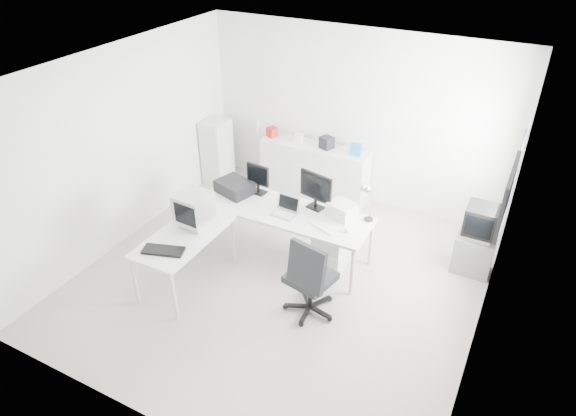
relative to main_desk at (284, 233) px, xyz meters
The scene contains 30 objects.
floor 0.65m from the main_desk, 66.91° to the right, with size 5.00×5.00×0.01m, color beige.
ceiling 2.48m from the main_desk, 66.91° to the right, with size 5.00×5.00×0.01m, color white.
back_wall 2.27m from the main_desk, 84.13° to the left, with size 5.00×0.02×2.80m, color silver.
left_wall 2.56m from the main_desk, 168.04° to the right, with size 0.02×5.00×2.80m, color silver.
right_wall 2.94m from the main_desk, 10.17° to the right, with size 0.02×5.00×2.80m, color silver.
window 3.04m from the main_desk, 14.89° to the left, with size 0.02×1.20×1.10m, color white, non-canonical shape.
wall_picture 3.10m from the main_desk, ahead, with size 0.04×0.90×0.60m, color black, non-canonical shape.
main_desk is the anchor object (origin of this frame).
side_desk 1.39m from the main_desk, 127.69° to the right, with size 0.70×1.40×0.75m, color silver, non-canonical shape.
drawer_pedestal 0.71m from the main_desk, ahead, with size 0.40×0.50×0.60m, color silver.
inkjet_printer 0.97m from the main_desk, behind, with size 0.50×0.39×0.18m, color black.
lcd_monitor_small 0.85m from the main_desk, 155.56° to the left, with size 0.35×0.20×0.45m, color black, non-canonical shape.
lcd_monitor_large 0.77m from the main_desk, 35.54° to the left, with size 0.51×0.20×0.53m, color black, non-canonical shape.
laptop 0.51m from the main_desk, 63.43° to the right, with size 0.36×0.37×0.24m, color #B7B7BA, non-canonical shape.
white_keyboard 0.77m from the main_desk, 12.99° to the right, with size 0.39×0.12×0.02m, color silver.
white_mouse 1.04m from the main_desk, ahead, with size 0.07×0.07×0.07m, color silver.
laser_printer 0.91m from the main_desk, 16.35° to the left, with size 0.34×0.29×0.19m, color silver.
desk_lamp 1.29m from the main_desk, 15.26° to the left, with size 0.16×0.16×0.47m, color silver, non-canonical shape.
crt_monitor 1.35m from the main_desk, 135.00° to the right, with size 0.42×0.42×0.49m, color #B7B7BA, non-canonical shape.
black_keyboard 1.77m from the main_desk, 119.54° to the right, with size 0.50×0.20×0.03m, color black.
office_chair 1.20m from the main_desk, 46.77° to the right, with size 0.66×0.66×1.14m, color #232527, non-canonical shape.
tv_cabinet 2.58m from the main_desk, 19.94° to the left, with size 0.50×0.41×0.54m, color slate.
crt_tv 2.61m from the main_desk, 19.94° to the left, with size 0.50×0.48×0.45m, color black, non-canonical shape.
sideboard 1.79m from the main_desk, 101.42° to the left, with size 1.83×0.46×0.91m, color silver.
clutter_box_a 2.19m from the main_desk, 123.34° to the left, with size 0.16×0.14×0.16m, color #AE1B18.
clutter_box_b 1.97m from the main_desk, 110.45° to the left, with size 0.14×0.12×0.14m, color silver.
clutter_box_c 1.87m from the main_desk, 95.03° to the left, with size 0.19×0.18×0.19m, color black.
clutter_box_d 1.89m from the main_desk, 78.85° to the left, with size 0.17×0.15×0.17m, color #1964B5.
clutter_bottle 2.40m from the main_desk, 129.02° to the left, with size 0.07×0.07×0.22m, color silver.
filing_cabinet 2.52m from the main_desk, 145.60° to the left, with size 0.40×0.47×1.13m, color silver.
Camera 1 is at (2.56, -4.73, 4.44)m, focal length 32.00 mm.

